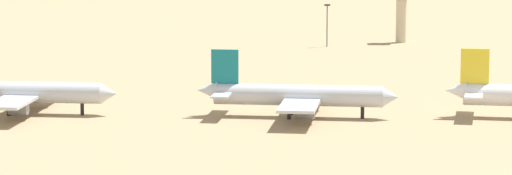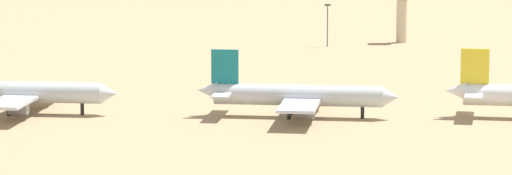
# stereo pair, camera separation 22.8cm
# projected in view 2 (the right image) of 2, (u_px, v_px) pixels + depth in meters

# --- Properties ---
(ground) EXTENTS (4000.00, 4000.00, 0.00)m
(ground) POSITION_uv_depth(u_px,v_px,m) (295.00, 113.00, 259.13)
(ground) COLOR #9E8460
(parked_jet_yellow_1) EXTENTS (40.96, 34.49, 13.53)m
(parked_jet_yellow_1) POSITION_uv_depth(u_px,v_px,m) (18.00, 92.00, 258.13)
(parked_jet_yellow_1) COLOR silver
(parked_jet_yellow_1) RESTS_ON ground
(parked_jet_teal_2) EXTENTS (40.66, 34.29, 13.42)m
(parked_jet_teal_2) POSITION_uv_depth(u_px,v_px,m) (296.00, 95.00, 253.97)
(parked_jet_teal_2) COLOR silver
(parked_jet_teal_2) RESTS_ON ground
(control_tower) EXTENTS (5.20, 5.20, 18.86)m
(control_tower) POSITION_uv_depth(u_px,v_px,m) (402.00, 5.00, 385.65)
(control_tower) COLOR #C6B793
(control_tower) RESTS_ON ground
(light_pole_mid) EXTENTS (1.80, 0.50, 12.59)m
(light_pole_mid) POSITION_uv_depth(u_px,v_px,m) (327.00, 22.00, 375.19)
(light_pole_mid) COLOR #59595E
(light_pole_mid) RESTS_ON ground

